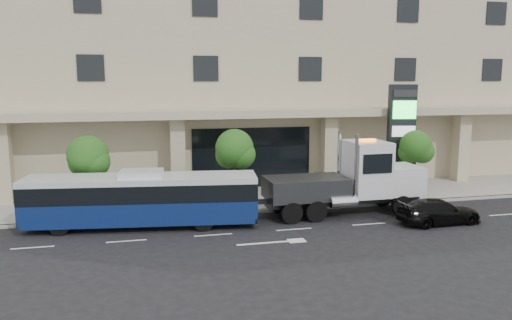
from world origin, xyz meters
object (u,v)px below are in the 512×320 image
(tow_truck, at_px, (351,181))
(black_sedan, at_px, (439,211))
(signage_pylon, at_px, (401,137))
(city_bus, at_px, (142,198))

(tow_truck, relative_size, black_sedan, 2.26)
(tow_truck, distance_m, signage_pylon, 7.01)
(black_sedan, bearing_deg, signage_pylon, -15.44)
(tow_truck, xyz_separation_m, signage_pylon, (5.28, 4.26, 1.77))
(city_bus, distance_m, signage_pylon, 17.11)
(tow_truck, distance_m, black_sedan, 4.74)
(city_bus, bearing_deg, black_sedan, -3.54)
(tow_truck, bearing_deg, black_sedan, -38.60)
(tow_truck, bearing_deg, signage_pylon, 38.09)
(city_bus, distance_m, tow_truck, 11.15)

